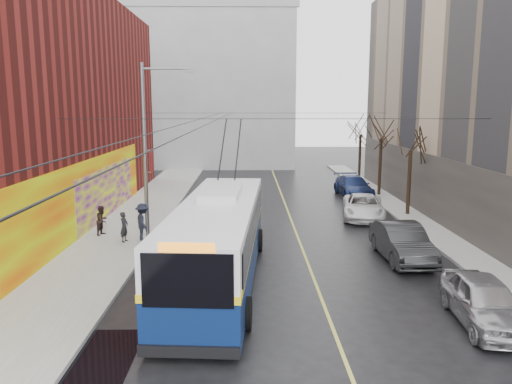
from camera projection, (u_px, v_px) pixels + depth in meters
ground at (285, 327)px, 15.85m from camera, size 140.00×140.00×0.00m
sidewalk_left at (124, 232)px, 27.52m from camera, size 4.00×60.00×0.15m
sidewalk_right at (430, 230)px, 27.81m from camera, size 2.00×60.00×0.15m
lane_line at (293, 224)px, 29.66m from camera, size 0.12×50.00×0.01m
building_far at (206, 88)px, 58.52m from camera, size 20.50×12.10×18.00m
streetlight_pole at (148, 148)px, 24.77m from camera, size 2.65×0.60×9.00m
catenary_wires at (224, 117)px, 29.28m from camera, size 18.00×60.00×0.22m
tree_near at (411, 138)px, 30.91m from camera, size 3.20×3.20×6.40m
tree_mid at (382, 128)px, 37.76m from camera, size 3.20×3.20×6.68m
tree_far at (361, 126)px, 44.67m from camera, size 3.20×3.20×6.57m
puddle at (88, 356)px, 14.00m from camera, size 2.69×3.30×0.01m
pigeons_flying at (212, 99)px, 24.84m from camera, size 2.69×1.79×2.90m
trolleybus at (218, 239)px, 19.65m from camera, size 3.78×13.39×6.28m
parked_car_a at (485, 301)px, 15.93m from camera, size 2.18×4.68×1.55m
parked_car_b at (402, 242)px, 22.61m from camera, size 1.86×5.07×1.66m
parked_car_c at (363, 207)px, 30.97m from camera, size 3.32×5.63×1.47m
parked_car_d at (353, 186)px, 38.46m from camera, size 2.51×5.54×1.57m
following_car at (231, 190)px, 36.54m from camera, size 2.40×4.99×1.64m
pedestrian_a at (124, 227)px, 25.10m from camera, size 0.48×0.62×1.53m
pedestrian_b at (102, 220)px, 26.44m from camera, size 0.79×0.90×1.56m
pedestrian_c at (143, 222)px, 25.27m from camera, size 1.17×1.43×1.92m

